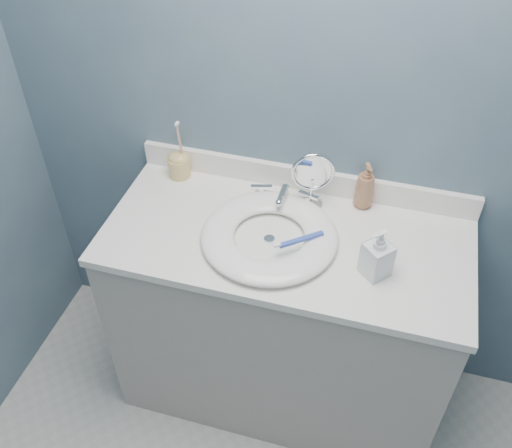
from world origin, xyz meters
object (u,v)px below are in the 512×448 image
(soap_bottle_amber, at_px, (365,186))
(soap_bottle_clear, at_px, (378,253))
(toothbrush_holder, at_px, (179,164))
(makeup_mirror, at_px, (312,178))

(soap_bottle_amber, xyz_separation_m, soap_bottle_clear, (0.08, -0.31, -0.00))
(soap_bottle_amber, height_order, toothbrush_holder, toothbrush_holder)
(soap_bottle_clear, xyz_separation_m, toothbrush_holder, (-0.76, 0.30, -0.03))
(soap_bottle_clear, distance_m, toothbrush_holder, 0.82)
(makeup_mirror, xyz_separation_m, soap_bottle_clear, (0.26, -0.26, -0.03))
(soap_bottle_clear, bearing_deg, soap_bottle_amber, 147.71)
(soap_bottle_amber, distance_m, soap_bottle_clear, 0.32)
(makeup_mirror, distance_m, soap_bottle_clear, 0.37)
(toothbrush_holder, bearing_deg, soap_bottle_clear, -21.30)
(makeup_mirror, height_order, soap_bottle_clear, makeup_mirror)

